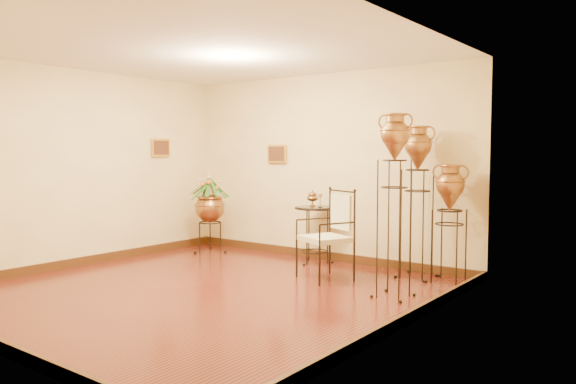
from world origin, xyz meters
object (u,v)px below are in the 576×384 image
Objects in this scene: amphora_mid at (417,200)px; armchair at (325,235)px; planter_urn at (210,204)px; amphora_tall at (394,203)px; side_table at (314,234)px.

amphora_mid reaches higher than armchair.
planter_urn is at bearing -168.16° from armchair.
planter_urn is (-3.71, 0.84, -0.28)m from amphora_tall.
amphora_mid is at bearing 66.37° from armchair.
side_table is at bearing 7.68° from planter_urn.
amphora_tall reaches higher than armchair.
amphora_mid is at bearing 101.16° from amphora_tall.
side_table is (1.89, 0.26, -0.35)m from planter_urn.
amphora_mid is 1.27m from armchair.
amphora_tall is at bearing -31.09° from side_table.
armchair reaches higher than side_table.
armchair is at bearing 165.48° from amphora_tall.
planter_urn reaches higher than side_table.
planter_urn is 2.68m from armchair.
amphora_mid is at bearing -0.04° from side_table.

